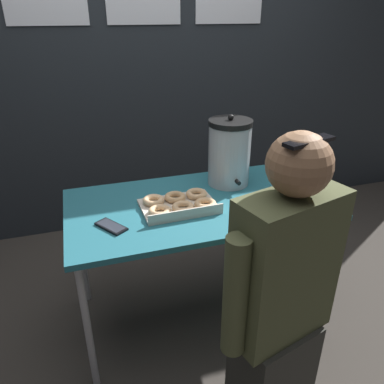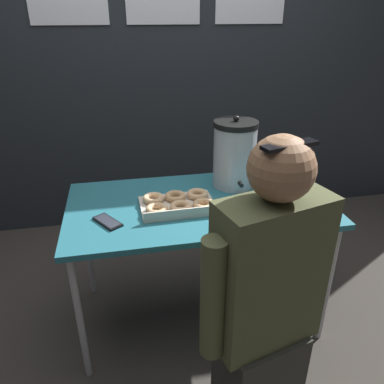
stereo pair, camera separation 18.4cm
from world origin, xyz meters
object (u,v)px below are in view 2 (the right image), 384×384
(coffee_urn, at_px, (235,154))
(cell_phone, at_px, (108,222))
(donut_box, at_px, (178,203))
(person_seated, at_px, (266,304))

(coffee_urn, relative_size, cell_phone, 2.34)
(coffee_urn, xyz_separation_m, cell_phone, (-0.68, -0.29, -0.17))
(donut_box, xyz_separation_m, person_seated, (0.23, -0.60, -0.14))
(donut_box, height_order, person_seated, person_seated)
(donut_box, distance_m, coffee_urn, 0.43)
(donut_box, xyz_separation_m, cell_phone, (-0.34, -0.08, -0.02))
(donut_box, bearing_deg, coffee_urn, 29.12)
(donut_box, height_order, coffee_urn, coffee_urn)
(coffee_urn, xyz_separation_m, person_seated, (-0.11, -0.81, -0.29))
(cell_phone, bearing_deg, donut_box, -19.63)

